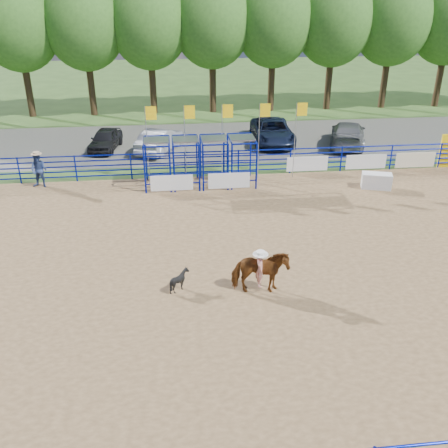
{
  "coord_description": "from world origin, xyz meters",
  "views": [
    {
      "loc": [
        -3.77,
        -16.66,
        9.84
      ],
      "look_at": [
        -1.82,
        1.0,
        1.3
      ],
      "focal_mm": 40.0,
      "sensor_mm": 36.0,
      "label": 1
    }
  ],
  "objects_px": {
    "horse_and_rider": "(260,271)",
    "calf": "(180,280)",
    "car_c": "(272,131)",
    "announcer_table": "(376,181)",
    "car_d": "(348,134)",
    "car_b": "(160,140)",
    "spectator_cowboy": "(39,170)",
    "car_a": "(105,139)"
  },
  "relations": [
    {
      "from": "car_c",
      "to": "horse_and_rider",
      "type": "bearing_deg",
      "value": -99.59
    },
    {
      "from": "car_a",
      "to": "car_c",
      "type": "relative_size",
      "value": 0.7
    },
    {
      "from": "horse_and_rider",
      "to": "car_d",
      "type": "xyz_separation_m",
      "value": [
        9.01,
        17.05,
        -0.1
      ]
    },
    {
      "from": "calf",
      "to": "car_a",
      "type": "height_order",
      "value": "car_a"
    },
    {
      "from": "horse_and_rider",
      "to": "car_d",
      "type": "distance_m",
      "value": 19.29
    },
    {
      "from": "car_a",
      "to": "announcer_table",
      "type": "bearing_deg",
      "value": -20.57
    },
    {
      "from": "spectator_cowboy",
      "to": "car_b",
      "type": "height_order",
      "value": "spectator_cowboy"
    },
    {
      "from": "spectator_cowboy",
      "to": "car_b",
      "type": "relative_size",
      "value": 0.43
    },
    {
      "from": "horse_and_rider",
      "to": "car_d",
      "type": "bearing_deg",
      "value": 62.14
    },
    {
      "from": "car_a",
      "to": "car_b",
      "type": "bearing_deg",
      "value": -2.67
    },
    {
      "from": "announcer_table",
      "to": "car_c",
      "type": "relative_size",
      "value": 0.27
    },
    {
      "from": "announcer_table",
      "to": "calf",
      "type": "relative_size",
      "value": 1.92
    },
    {
      "from": "calf",
      "to": "spectator_cowboy",
      "type": "xyz_separation_m",
      "value": [
        -7.1,
        10.91,
        0.56
      ]
    },
    {
      "from": "car_c",
      "to": "announcer_table",
      "type": "bearing_deg",
      "value": -63.94
    },
    {
      "from": "horse_and_rider",
      "to": "car_d",
      "type": "height_order",
      "value": "horse_and_rider"
    },
    {
      "from": "car_d",
      "to": "spectator_cowboy",
      "type": "bearing_deg",
      "value": 36.42
    },
    {
      "from": "car_b",
      "to": "car_c",
      "type": "height_order",
      "value": "car_c"
    },
    {
      "from": "announcer_table",
      "to": "spectator_cowboy",
      "type": "bearing_deg",
      "value": 173.07
    },
    {
      "from": "announcer_table",
      "to": "car_b",
      "type": "height_order",
      "value": "car_b"
    },
    {
      "from": "horse_and_rider",
      "to": "calf",
      "type": "height_order",
      "value": "horse_and_rider"
    },
    {
      "from": "announcer_table",
      "to": "horse_and_rider",
      "type": "bearing_deg",
      "value": -130.72
    },
    {
      "from": "horse_and_rider",
      "to": "car_d",
      "type": "relative_size",
      "value": 0.42
    },
    {
      "from": "horse_and_rider",
      "to": "spectator_cowboy",
      "type": "distance_m",
      "value": 15.08
    },
    {
      "from": "car_c",
      "to": "car_d",
      "type": "height_order",
      "value": "car_d"
    },
    {
      "from": "calf",
      "to": "car_d",
      "type": "xyz_separation_m",
      "value": [
        11.8,
        16.57,
        0.38
      ]
    },
    {
      "from": "car_a",
      "to": "spectator_cowboy",
      "type": "bearing_deg",
      "value": -103.62
    },
    {
      "from": "car_b",
      "to": "announcer_table",
      "type": "bearing_deg",
      "value": 169.03
    },
    {
      "from": "horse_and_rider",
      "to": "car_c",
      "type": "bearing_deg",
      "value": 77.37
    },
    {
      "from": "horse_and_rider",
      "to": "car_c",
      "type": "relative_size",
      "value": 0.4
    },
    {
      "from": "calf",
      "to": "spectator_cowboy",
      "type": "height_order",
      "value": "spectator_cowboy"
    },
    {
      "from": "horse_and_rider",
      "to": "calf",
      "type": "xyz_separation_m",
      "value": [
        -2.78,
        0.48,
        -0.49
      ]
    },
    {
      "from": "car_b",
      "to": "car_d",
      "type": "bearing_deg",
      "value": -156.82
    },
    {
      "from": "calf",
      "to": "car_c",
      "type": "distance_m",
      "value": 19.08
    },
    {
      "from": "spectator_cowboy",
      "to": "car_a",
      "type": "height_order",
      "value": "spectator_cowboy"
    },
    {
      "from": "car_c",
      "to": "car_b",
      "type": "bearing_deg",
      "value": -168.65
    },
    {
      "from": "calf",
      "to": "car_a",
      "type": "bearing_deg",
      "value": 14.94
    },
    {
      "from": "horse_and_rider",
      "to": "car_c",
      "type": "xyz_separation_m",
      "value": [
        4.09,
        18.27,
        -0.11
      ]
    },
    {
      "from": "car_c",
      "to": "calf",
      "type": "bearing_deg",
      "value": -108.09
    },
    {
      "from": "announcer_table",
      "to": "calf",
      "type": "bearing_deg",
      "value": -140.8
    },
    {
      "from": "car_b",
      "to": "car_c",
      "type": "bearing_deg",
      "value": -148.07
    },
    {
      "from": "spectator_cowboy",
      "to": "car_a",
      "type": "distance_m",
      "value": 7.1
    },
    {
      "from": "car_d",
      "to": "car_b",
      "type": "bearing_deg",
      "value": 19.28
    }
  ]
}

